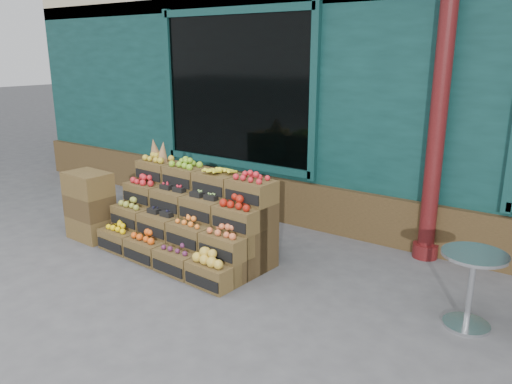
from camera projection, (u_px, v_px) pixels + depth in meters
The scene contains 6 objects.
ground at pixel (230, 297), 4.76m from camera, with size 60.00×60.00×0.00m, color #4A4A4D.
shop_facade at pixel (424, 42), 8.10m from camera, with size 12.00×6.24×4.80m.
crate_display at pixel (189, 223), 5.67m from camera, with size 2.03×1.08×1.24m.
spare_crates at pixel (90, 206), 6.16m from camera, with size 0.58×0.41×0.84m.
bistro_table at pixel (472, 281), 4.15m from camera, with size 0.53×0.53×0.67m.
shopkeeper at pixel (271, 133), 7.44m from camera, with size 0.79×0.52×2.15m, color #195729.
Camera 1 is at (2.70, -3.36, 2.26)m, focal length 35.00 mm.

